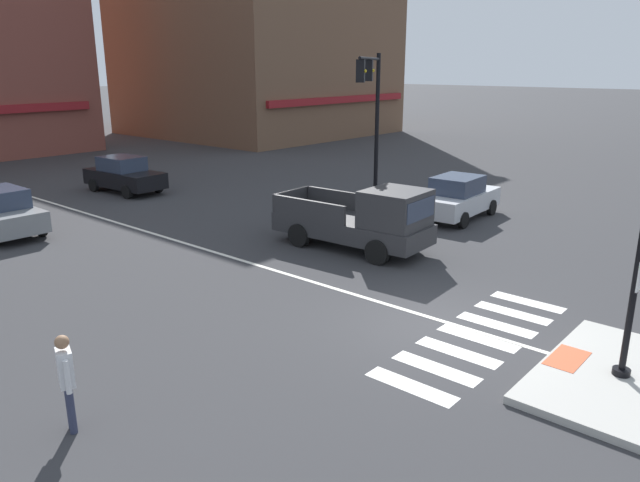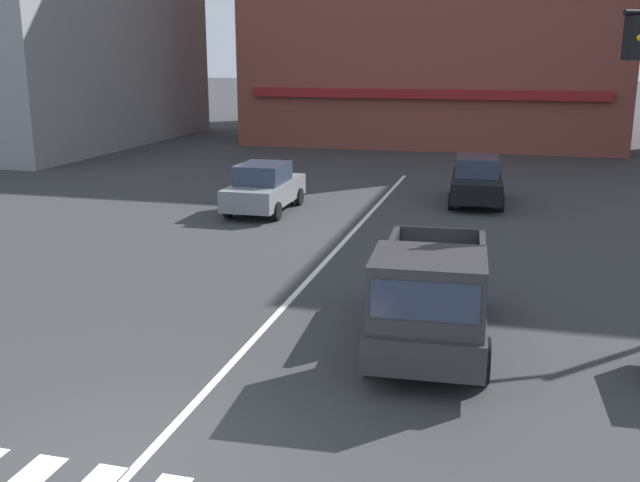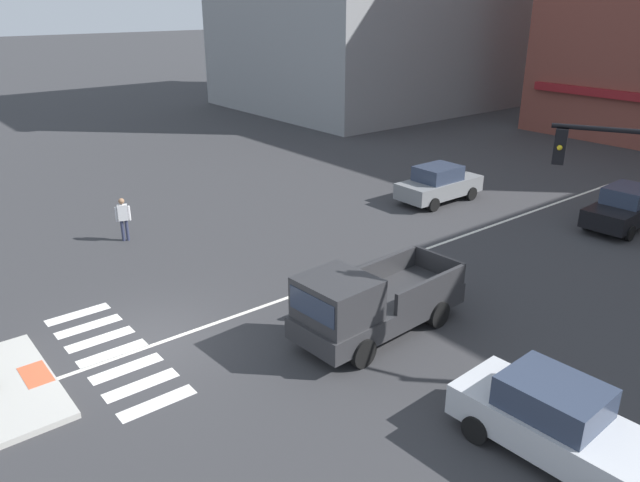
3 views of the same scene
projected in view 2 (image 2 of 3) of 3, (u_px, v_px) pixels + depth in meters
ground_plane at (115, 466)px, 9.34m from camera, size 300.00×300.00×0.00m
lane_centre_line at (326, 261)px, 18.64m from camera, size 0.14×28.00×0.01m
car_grey_westbound_distant at (264, 188)px, 24.33m from camera, size 1.85×4.10×1.64m
car_black_eastbound_distant at (476, 181)px, 25.66m from camera, size 2.03×4.19×1.64m
pickup_truck_charcoal_eastbound_mid at (431, 299)px, 12.74m from camera, size 2.27×5.20×2.08m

